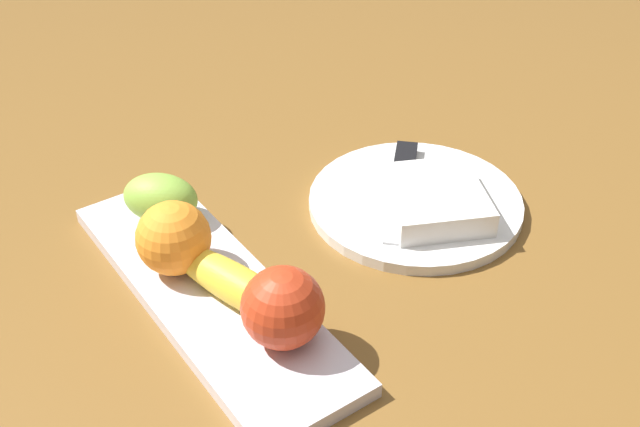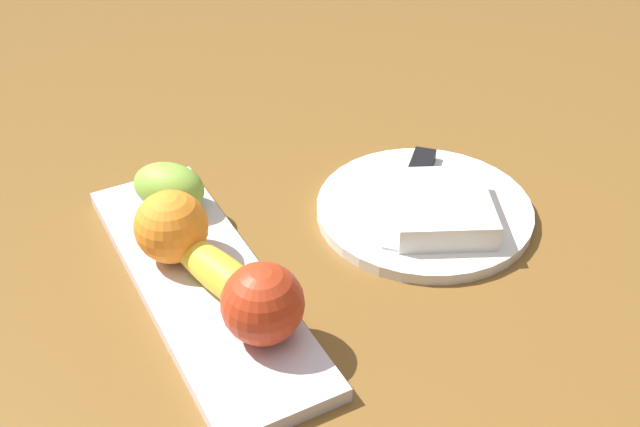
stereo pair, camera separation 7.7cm
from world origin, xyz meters
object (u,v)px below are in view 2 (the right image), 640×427
folded_napkin (441,209)px  knife (416,181)px  banana (229,279)px  dinner_plate (424,210)px  grape_bunch (166,188)px  fruit_tray (203,283)px  apple (263,304)px  orange_near_apple (171,227)px

folded_napkin → knife: folded_napkin is taller
folded_napkin → banana: bearing=-88.6°
dinner_plate → grape_bunch: bearing=-116.6°
banana → folded_napkin: size_ratio=1.57×
grape_bunch → knife: grape_bunch is taller
knife → fruit_tray: bearing=-37.3°
banana → folded_napkin: banana is taller
banana → dinner_plate: banana is taller
apple → folded_napkin: 0.24m
knife → grape_bunch: bearing=-63.6°
apple → fruit_tray: bearing=-168.2°
orange_near_apple → banana: bearing=18.5°
grape_bunch → knife: bearing=71.6°
banana → knife: size_ratio=1.23×
orange_near_apple → apple: bearing=12.9°
dinner_plate → folded_napkin: bearing=0.0°
apple → grape_bunch: (-0.22, -0.01, -0.01)m
banana → folded_napkin: bearing=75.7°
apple → folded_napkin: size_ratio=0.63×
banana → folded_napkin: (-0.01, 0.24, -0.01)m
dinner_plate → folded_napkin: (0.03, 0.00, 0.02)m
apple → dinner_plate: apple is taller
orange_near_apple → grape_bunch: (-0.08, 0.02, -0.01)m
orange_near_apple → folded_napkin: size_ratio=0.62×
banana → dinner_plate: 0.24m
apple → banana: bearing=-174.3°
knife → apple: bearing=-16.6°
fruit_tray → knife: size_ratio=2.58×
apple → knife: (-0.13, 0.24, -0.03)m
apple → dinner_plate: 0.25m
grape_bunch → fruit_tray: bearing=-4.4°
apple → dinner_plate: size_ratio=0.31×
orange_near_apple → dinner_plate: orange_near_apple is taller
fruit_tray → apple: size_ratio=5.19×
fruit_tray → orange_near_apple: bearing=-164.6°
banana → knife: bearing=90.1°
banana → orange_near_apple: size_ratio=2.51×
fruit_tray → orange_near_apple: size_ratio=5.25×
banana → dinner_plate: bearing=82.5°
fruit_tray → grape_bunch: 0.13m
grape_bunch → banana: bearing=1.7°
apple → grape_bunch: size_ratio=0.91×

